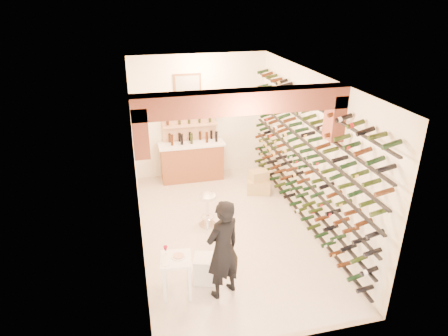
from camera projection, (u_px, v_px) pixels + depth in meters
name	position (u px, v px, depth m)	size (l,w,h in m)	color
ground	(227.00, 230.00, 8.41)	(6.00, 6.00, 0.00)	beige
room_shell	(231.00, 133.00, 7.26)	(3.52, 6.02, 3.21)	white
wine_rack	(301.00, 156.00, 8.10)	(0.32, 5.70, 2.56)	black
back_counter	(192.00, 160.00, 10.48)	(1.70, 0.62, 1.29)	brown
back_shelving	(190.00, 134.00, 10.43)	(1.40, 0.31, 2.73)	tan
tasting_table	(176.00, 265.00, 6.42)	(0.54, 0.54, 0.87)	white
white_stool	(205.00, 269.00, 6.88)	(0.38, 0.38, 0.47)	white
person	(223.00, 249.00, 6.32)	(0.64, 0.42, 1.74)	black
chrome_barstool	(207.00, 208.00, 8.40)	(0.38, 0.38, 0.73)	silver
crate_lower	(259.00, 186.00, 9.89)	(0.56, 0.40, 0.34)	tan
crate_upper	(259.00, 176.00, 9.77)	(0.42, 0.29, 0.25)	tan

